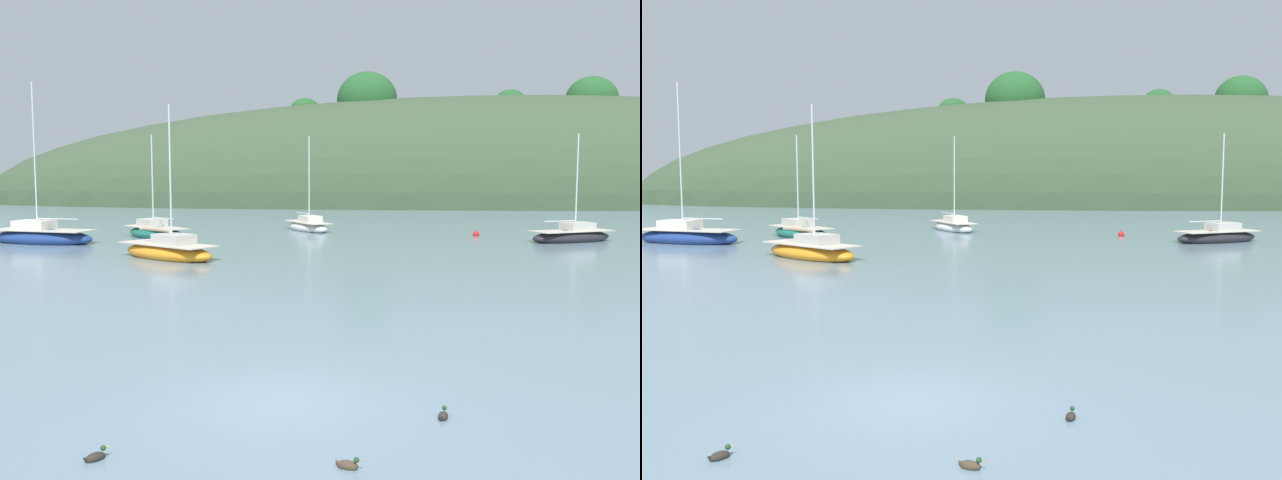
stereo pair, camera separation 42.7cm
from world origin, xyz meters
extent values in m
plane|color=slate|center=(0.00, 0.00, 0.00)|extent=(400.00, 400.00, 0.00)
ellipsoid|color=#384C33|center=(25.00, 83.68, 0.00)|extent=(150.00, 36.00, 29.25)
ellipsoid|color=#235628|center=(4.08, 83.39, 14.17)|extent=(8.20, 7.45, 7.45)
ellipsoid|color=#235628|center=(-4.61, 87.15, 12.68)|extent=(4.61, 4.19, 4.19)
ellipsoid|color=#235628|center=(24.27, 86.90, 13.71)|extent=(4.69, 4.27, 4.27)
ellipsoid|color=#235628|center=(35.23, 85.97, 14.25)|extent=(7.11, 6.47, 6.47)
ellipsoid|color=white|center=(-1.65, 39.08, 0.24)|extent=(4.31, 5.78, 0.89)
cube|color=beige|center=(-1.65, 39.08, 0.64)|extent=(3.96, 5.32, 0.06)
cube|color=silver|center=(-1.44, 38.69, 0.90)|extent=(1.93, 2.15, 0.51)
cylinder|color=silver|center=(-1.52, 38.84, 3.85)|extent=(0.09, 0.09, 6.41)
cylinder|color=silver|center=(-2.07, 39.86, 1.28)|extent=(1.17, 2.08, 0.07)
ellipsoid|color=orange|center=(-7.98, 22.22, 0.28)|extent=(6.33, 5.50, 1.01)
cube|color=beige|center=(-7.98, 22.22, 0.73)|extent=(5.83, 5.06, 0.06)
cube|color=beige|center=(-7.58, 21.91, 1.01)|extent=(2.45, 2.33, 0.55)
cylinder|color=silver|center=(-7.73, 22.03, 4.31)|extent=(0.09, 0.09, 7.15)
cylinder|color=silver|center=(-8.79, 22.82, 1.40)|extent=(2.16, 1.64, 0.07)
ellipsoid|color=tan|center=(-8.79, 22.82, 1.45)|extent=(2.16, 1.68, 0.20)
ellipsoid|color=navy|center=(-17.73, 29.37, 0.31)|extent=(7.50, 4.14, 1.14)
cube|color=beige|center=(-17.73, 29.37, 0.83)|extent=(6.90, 3.81, 0.06)
cube|color=silver|center=(-18.28, 29.52, 1.12)|extent=(2.60, 2.10, 0.60)
cylinder|color=silver|center=(-18.08, 29.46, 5.39)|extent=(0.09, 0.09, 9.13)
cylinder|color=silver|center=(-16.63, 29.09, 1.54)|extent=(2.91, 0.82, 0.07)
ellipsoid|color=#196B56|center=(-11.62, 33.19, 0.27)|extent=(5.78, 5.77, 0.98)
cube|color=beige|center=(-11.62, 33.19, 0.71)|extent=(5.32, 5.31, 0.06)
cube|color=beige|center=(-11.96, 33.54, 0.98)|extent=(2.33, 2.33, 0.54)
cylinder|color=silver|center=(-11.83, 33.41, 3.81)|extent=(0.09, 0.09, 6.20)
cylinder|color=silver|center=(-10.93, 32.51, 1.37)|extent=(1.86, 1.86, 0.07)
ellipsoid|color=#232328|center=(15.67, 31.58, 0.26)|extent=(6.23, 4.25, 0.95)
cube|color=beige|center=(15.67, 31.58, 0.69)|extent=(5.73, 3.91, 0.06)
cube|color=beige|center=(16.10, 31.78, 0.95)|extent=(2.26, 1.97, 0.53)
cylinder|color=silver|center=(15.94, 31.70, 3.78)|extent=(0.09, 0.09, 6.18)
cylinder|color=silver|center=(14.80, 31.20, 1.34)|extent=(2.30, 1.08, 0.07)
sphere|color=red|center=(10.27, 35.13, 0.12)|extent=(0.44, 0.44, 0.44)
cylinder|color=black|center=(10.27, 35.13, 0.39)|extent=(0.04, 0.04, 0.10)
ellipsoid|color=#2D2823|center=(-2.69, -2.93, 0.04)|extent=(0.36, 0.37, 0.16)
sphere|color=#1E4723|center=(-2.60, -2.83, 0.16)|extent=(0.09, 0.09, 0.09)
cone|color=gold|center=(-2.55, -2.78, 0.15)|extent=(0.06, 0.06, 0.04)
cone|color=#2D2823|center=(-2.79, -3.05, 0.08)|extent=(0.10, 0.10, 0.08)
ellipsoid|color=#2D2823|center=(3.04, -0.87, 0.04)|extent=(0.27, 0.38, 0.16)
sphere|color=#1E4723|center=(3.08, -0.73, 0.16)|extent=(0.09, 0.09, 0.09)
cone|color=gold|center=(3.10, -0.67, 0.15)|extent=(0.05, 0.05, 0.04)
cone|color=#2D2823|center=(2.99, -1.02, 0.08)|extent=(0.09, 0.09, 0.08)
ellipsoid|color=#473828|center=(1.28, -3.09, 0.04)|extent=(0.38, 0.28, 0.16)
sphere|color=#1E4723|center=(1.42, -3.14, 0.16)|extent=(0.09, 0.09, 0.09)
cone|color=gold|center=(1.48, -3.16, 0.15)|extent=(0.05, 0.05, 0.04)
cone|color=#473828|center=(1.14, -3.03, 0.08)|extent=(0.10, 0.09, 0.08)
camera|label=1|loc=(1.24, -13.37, 4.55)|focal=39.18mm
camera|label=2|loc=(1.67, -13.35, 4.55)|focal=39.18mm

